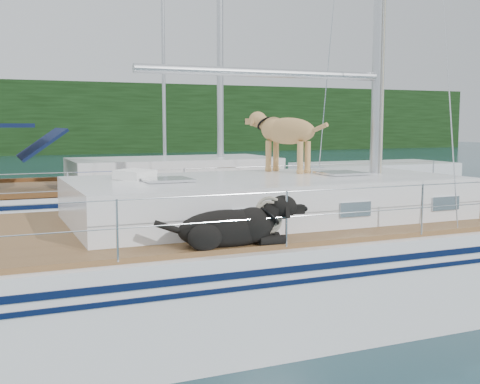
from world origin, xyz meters
name	(u,v)px	position (x,y,z in m)	size (l,w,h in m)	color
ground	(212,313)	(0.00, 0.00, 0.00)	(120.00, 120.00, 0.00)	black
tree_line	(17,118)	(0.00, 45.00, 3.00)	(90.00, 3.00, 6.00)	black
shore_bank	(17,147)	(0.00, 46.20, 0.60)	(92.00, 1.00, 1.20)	#595147
main_sailboat	(218,263)	(0.10, 0.00, 0.68)	(12.00, 3.80, 14.01)	white
neighbor_sailboat	(129,206)	(0.36, 6.42, 0.63)	(11.00, 3.50, 13.30)	white
bg_boat_center	(165,176)	(4.00, 16.00, 0.45)	(7.20, 3.00, 11.65)	white
bg_boat_east	(374,175)	(12.00, 13.00, 0.46)	(6.40, 3.00, 11.65)	white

